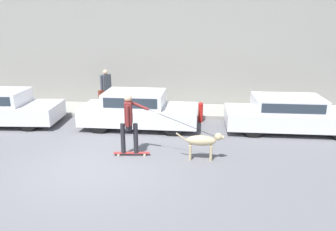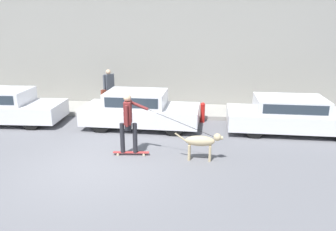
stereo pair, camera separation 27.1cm
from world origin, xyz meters
The scene contains 9 objects.
ground_plane centered at (0.00, 0.00, 0.00)m, with size 36.00×36.00×0.00m, color slate.
back_wall centered at (0.00, 6.59, 2.40)m, with size 32.00×0.30×4.81m.
sidewalk_curb centered at (0.00, 5.45, 0.08)m, with size 30.00×1.94×0.15m.
parked_car_1 centered at (0.54, 3.39, 0.63)m, with size 4.09×1.81×1.30m.
parked_car_2 centered at (5.75, 3.39, 0.59)m, with size 4.46×1.82×1.20m.
dog centered at (2.72, 0.74, 0.53)m, with size 1.29×0.31×0.78m.
skateboarder centered at (0.72, 0.87, 1.01)m, with size 2.90×0.53×1.76m.
pedestrian_with_bag centered at (-1.05, 5.12, 1.06)m, with size 0.44×0.63×1.64m.
fire_hydrant centered at (2.74, 4.23, 0.40)m, with size 0.18×0.18×0.76m.
Camera 1 is at (2.42, -7.57, 3.64)m, focal length 35.00 mm.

